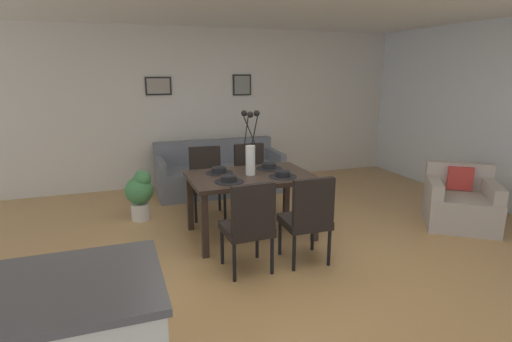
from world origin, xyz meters
TOP-DOWN VIEW (x-y plane):
  - ground_plane at (0.00, 0.00)m, footprint 9.00×9.00m
  - back_wall_panel at (0.00, 3.25)m, footprint 9.00×0.10m
  - side_window_wall at (3.65, 0.40)m, footprint 0.10×6.30m
  - dining_table at (0.02, 0.69)m, footprint 1.40×0.93m
  - dining_chair_near_left at (-0.29, -0.18)m, footprint 0.46×0.46m
  - dining_chair_near_right at (-0.31, 1.55)m, footprint 0.47×0.47m
  - dining_chair_far_left at (0.32, -0.19)m, footprint 0.45×0.45m
  - dining_chair_far_right at (0.33, 1.56)m, footprint 0.45×0.45m
  - centerpiece_vase at (0.02, 0.69)m, footprint 0.21×0.23m
  - placemat_near_left at (-0.30, 0.48)m, footprint 0.32×0.32m
  - bowl_near_left at (-0.30, 0.48)m, footprint 0.17×0.17m
  - placemat_near_right at (-0.30, 0.90)m, footprint 0.32×0.32m
  - bowl_near_right at (-0.30, 0.90)m, footprint 0.17×0.17m
  - placemat_far_left at (0.33, 0.48)m, footprint 0.32×0.32m
  - bowl_far_left at (0.33, 0.48)m, footprint 0.17×0.17m
  - placemat_far_right at (0.33, 0.90)m, footprint 0.32×0.32m
  - bowl_far_right at (0.33, 0.90)m, footprint 0.17×0.17m
  - sofa at (0.13, 2.59)m, footprint 1.97×0.84m
  - armchair at (2.62, 0.12)m, footprint 1.12×1.12m
  - framed_picture_left at (-0.68, 3.18)m, footprint 0.41×0.03m
  - framed_picture_center at (0.72, 3.18)m, footprint 0.32×0.03m
  - potted_plant at (-1.17, 1.66)m, footprint 0.36×0.36m

SIDE VIEW (x-z plane):
  - ground_plane at x=0.00m, z-range 0.00..0.00m
  - sofa at x=0.13m, z-range -0.12..0.68m
  - armchair at x=2.62m, z-range -0.09..0.66m
  - potted_plant at x=-1.17m, z-range 0.04..0.71m
  - dining_chair_near_left at x=-0.29m, z-range 0.05..0.97m
  - dining_chair_near_right at x=-0.31m, z-range 0.05..0.97m
  - dining_chair_far_left at x=0.32m, z-range 0.05..0.97m
  - dining_chair_far_right at x=0.33m, z-range 0.05..0.97m
  - dining_table at x=0.02m, z-range 0.28..1.02m
  - placemat_near_left at x=-0.30m, z-range 0.74..0.75m
  - placemat_near_right at x=-0.30m, z-range 0.74..0.75m
  - placemat_far_left at x=0.33m, z-range 0.74..0.75m
  - placemat_far_right at x=0.33m, z-range 0.74..0.75m
  - bowl_near_left at x=-0.30m, z-range 0.75..0.81m
  - bowl_near_right at x=-0.30m, z-range 0.75..0.81m
  - bowl_far_left at x=0.33m, z-range 0.75..0.81m
  - bowl_far_right at x=0.33m, z-range 0.75..0.81m
  - centerpiece_vase at x=0.02m, z-range 0.66..1.39m
  - back_wall_panel at x=0.00m, z-range 0.00..2.60m
  - side_window_wall at x=3.65m, z-range 0.00..2.60m
  - framed_picture_left at x=-0.68m, z-range 1.52..1.81m
  - framed_picture_center at x=0.72m, z-range 1.49..1.84m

